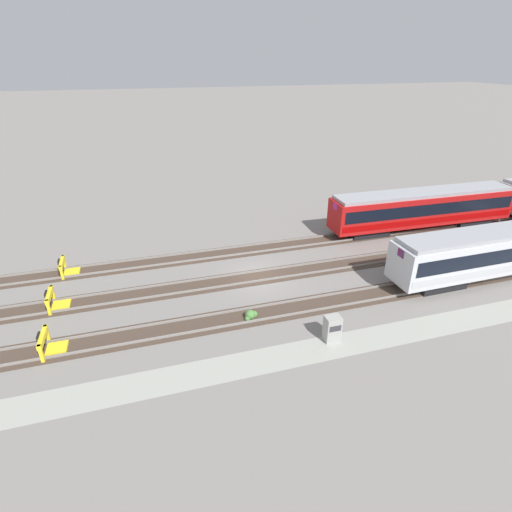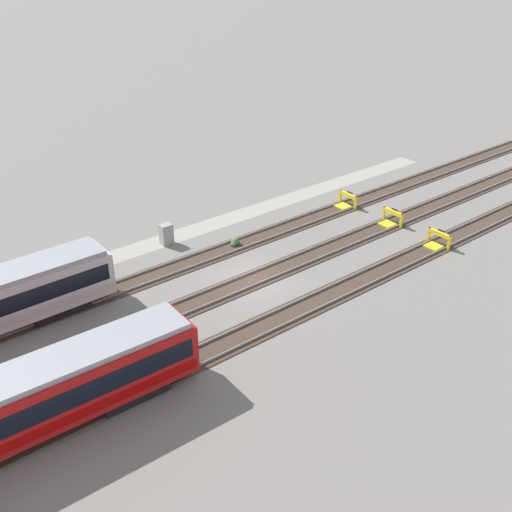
{
  "view_description": "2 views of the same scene",
  "coord_description": "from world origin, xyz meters",
  "views": [
    {
      "loc": [
        -7.56,
        -24.73,
        14.78
      ],
      "look_at": [
        -0.19,
        0.0,
        1.8
      ],
      "focal_mm": 28.0,
      "sensor_mm": 36.0,
      "label": 1
    },
    {
      "loc": [
        21.27,
        27.35,
        21.24
      ],
      "look_at": [
        -0.19,
        0.0,
        1.8
      ],
      "focal_mm": 42.0,
      "sensor_mm": 36.0,
      "label": 2
    }
  ],
  "objects": [
    {
      "name": "ground_plane",
      "position": [
        0.0,
        0.0,
        0.0
      ],
      "size": [
        400.0,
        400.0,
        0.0
      ],
      "primitive_type": "plane",
      "color": "gray"
    },
    {
      "name": "service_walkway",
      "position": [
        0.0,
        -8.79,
        0.0
      ],
      "size": [
        54.0,
        2.0,
        0.01
      ],
      "primitive_type": "cube",
      "color": "#9E9E93",
      "rests_on": "ground"
    },
    {
      "name": "rail_track_nearest",
      "position": [
        0.0,
        -4.63,
        0.04
      ],
      "size": [
        90.0,
        2.23,
        0.21
      ],
      "color": "#47382D",
      "rests_on": "ground"
    },
    {
      "name": "rail_track_near_inner",
      "position": [
        0.0,
        0.0,
        0.04
      ],
      "size": [
        90.0,
        2.24,
        0.21
      ],
      "color": "#47382D",
      "rests_on": "ground"
    },
    {
      "name": "rail_track_middle",
      "position": [
        0.0,
        4.63,
        0.04
      ],
      "size": [
        90.0,
        2.23,
        0.21
      ],
      "color": "#47382D",
      "rests_on": "ground"
    },
    {
      "name": "subway_car_front_row_leftmost",
      "position": [
        17.44,
        4.65,
        2.04
      ],
      "size": [
        18.06,
        3.23,
        3.7
      ],
      "color": "#B71414",
      "rests_on": "ground"
    },
    {
      "name": "bumper_stop_nearest_track",
      "position": [
        -13.53,
        -4.63,
        0.51
      ],
      "size": [
        1.35,
        2.0,
        1.22
      ],
      "color": "yellow",
      "rests_on": "ground"
    },
    {
      "name": "bumper_stop_near_inner_track",
      "position": [
        -13.86,
        -0.0,
        0.51
      ],
      "size": [
        1.34,
        2.0,
        1.22
      ],
      "color": "yellow",
      "rests_on": "ground"
    },
    {
      "name": "bumper_stop_middle_track",
      "position": [
        -13.68,
        4.63,
        0.51
      ],
      "size": [
        1.36,
        2.0,
        1.22
      ],
      "color": "yellow",
      "rests_on": "ground"
    },
    {
      "name": "electrical_cabinet",
      "position": [
        1.93,
        -8.21,
        0.8
      ],
      "size": [
        0.9,
        0.73,
        1.6
      ],
      "color": "#9E9E99",
      "rests_on": "ground"
    },
    {
      "name": "weed_clump",
      "position": [
        -1.99,
        -4.84,
        0.24
      ],
      "size": [
        0.92,
        0.7,
        0.64
      ],
      "color": "#4C7F3D",
      "rests_on": "ground"
    }
  ]
}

